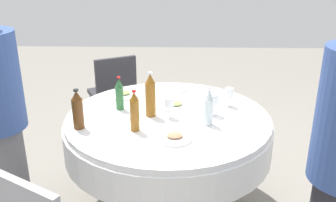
# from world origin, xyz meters

# --- Properties ---
(dining_table) EXTENTS (1.44, 1.44, 0.74)m
(dining_table) POSITION_xyz_m (0.00, 0.00, 0.59)
(dining_table) COLOR white
(dining_table) RESTS_ON ground_plane
(bottle_brown_rear) EXTENTS (0.07, 0.07, 0.27)m
(bottle_brown_rear) POSITION_xyz_m (0.57, 0.21, 0.86)
(bottle_brown_rear) COLOR #593314
(bottle_brown_rear) RESTS_ON dining_table
(bottle_amber_north) EXTENTS (0.06, 0.06, 0.27)m
(bottle_amber_north) POSITION_xyz_m (0.20, 0.23, 0.87)
(bottle_amber_north) COLOR #8C5619
(bottle_amber_north) RESTS_ON dining_table
(bottle_amber_front) EXTENTS (0.07, 0.07, 0.32)m
(bottle_amber_front) POSITION_xyz_m (0.12, 0.00, 0.89)
(bottle_amber_front) COLOR #8C5619
(bottle_amber_front) RESTS_ON dining_table
(bottle_clear_inner) EXTENTS (0.06, 0.06, 0.26)m
(bottle_clear_inner) POSITION_xyz_m (-0.27, 0.13, 0.86)
(bottle_clear_inner) COLOR silver
(bottle_clear_inner) RESTS_ON dining_table
(bottle_green_west) EXTENTS (0.06, 0.06, 0.25)m
(bottle_green_west) POSITION_xyz_m (0.35, -0.11, 0.85)
(bottle_green_west) COLOR #2D6B38
(bottle_green_west) RESTS_ON dining_table
(wine_glass_inner) EXTENTS (0.06, 0.06, 0.14)m
(wine_glass_inner) POSITION_xyz_m (-0.01, 0.03, 0.84)
(wine_glass_inner) COLOR white
(wine_glass_inner) RESTS_ON dining_table
(wine_glass_west) EXTENTS (0.06, 0.06, 0.14)m
(wine_glass_west) POSITION_xyz_m (-0.44, -0.19, 0.83)
(wine_glass_west) COLOR white
(wine_glass_west) RESTS_ON dining_table
(wine_glass_right) EXTENTS (0.07, 0.07, 0.15)m
(wine_glass_right) POSITION_xyz_m (-0.31, -0.02, 0.85)
(wine_glass_right) COLOR white
(wine_glass_right) RESTS_ON dining_table
(plate_mid) EXTENTS (0.24, 0.24, 0.04)m
(plate_mid) POSITION_xyz_m (-0.05, -0.16, 0.75)
(plate_mid) COLOR white
(plate_mid) RESTS_ON dining_table
(plate_east) EXTENTS (0.24, 0.24, 0.04)m
(plate_east) POSITION_xyz_m (0.36, -0.38, 0.75)
(plate_east) COLOR white
(plate_east) RESTS_ON dining_table
(plate_south) EXTENTS (0.21, 0.21, 0.04)m
(plate_south) POSITION_xyz_m (-0.05, 0.35, 0.75)
(plate_south) COLOR white
(plate_south) RESTS_ON dining_table
(spoon_north) EXTENTS (0.07, 0.18, 0.00)m
(spoon_north) POSITION_xyz_m (-0.30, 0.30, 0.74)
(spoon_north) COLOR silver
(spoon_north) RESTS_ON dining_table
(knife_front) EXTENTS (0.18, 0.03, 0.00)m
(knife_front) POSITION_xyz_m (0.25, 0.08, 0.74)
(knife_front) COLOR silver
(knife_front) RESTS_ON dining_table
(folded_napkin) EXTENTS (0.17, 0.17, 0.02)m
(folded_napkin) POSITION_xyz_m (-0.06, -0.50, 0.75)
(folded_napkin) COLOR white
(folded_napkin) RESTS_ON dining_table
(chair_right) EXTENTS (0.54, 0.54, 0.87)m
(chair_right) POSITION_xyz_m (0.57, -1.11, 0.52)
(chair_right) COLOR #2D2D33
(chair_right) RESTS_ON ground_plane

